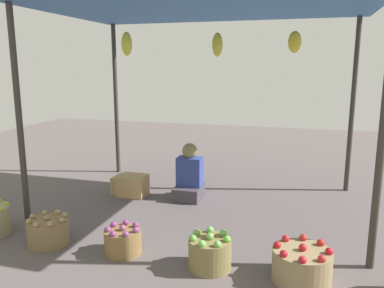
% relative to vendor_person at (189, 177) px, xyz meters
% --- Properties ---
extents(ground_plane, '(14.00, 14.00, 0.00)m').
position_rel_vendor_person_xyz_m(ground_plane, '(0.28, -0.19, -0.30)').
color(ground_plane, '#5B5151').
extents(market_stall_structure, '(4.03, 2.65, 2.53)m').
position_rel_vendor_person_xyz_m(market_stall_structure, '(0.28, -0.19, 2.08)').
color(market_stall_structure, '#38332D').
rests_on(market_stall_structure, ground).
extents(vendor_person, '(0.36, 0.44, 0.78)m').
position_rel_vendor_person_xyz_m(vendor_person, '(0.00, 0.00, 0.00)').
color(vendor_person, '#413B45').
rests_on(vendor_person, ground).
extents(basket_potatoes, '(0.42, 0.42, 0.32)m').
position_rel_vendor_person_xyz_m(basket_potatoes, '(-1.00, -1.78, -0.16)').
color(basket_potatoes, olive).
rests_on(basket_potatoes, ground).
extents(basket_purple_onions, '(0.36, 0.36, 0.30)m').
position_rel_vendor_person_xyz_m(basket_purple_onions, '(-0.16, -1.75, -0.17)').
color(basket_purple_onions, brown).
rests_on(basket_purple_onions, ground).
extents(basket_green_apples, '(0.39, 0.39, 0.34)m').
position_rel_vendor_person_xyz_m(basket_green_apples, '(0.73, -1.79, -0.15)').
color(basket_green_apples, olive).
rests_on(basket_green_apples, ground).
extents(basket_red_apples, '(0.51, 0.51, 0.34)m').
position_rel_vendor_person_xyz_m(basket_red_apples, '(1.54, -1.77, -0.15)').
color(basket_red_apples, '#8D7852').
rests_on(basket_red_apples, ground).
extents(wooden_crate_near_vendor, '(0.39, 0.30, 0.30)m').
position_rel_vendor_person_xyz_m(wooden_crate_near_vendor, '(-0.80, -0.13, -0.15)').
color(wooden_crate_near_vendor, tan).
rests_on(wooden_crate_near_vendor, ground).
extents(wooden_crate_stacked_rear, '(0.36, 0.34, 0.24)m').
position_rel_vendor_person_xyz_m(wooden_crate_stacked_rear, '(-0.94, -0.03, -0.18)').
color(wooden_crate_stacked_rear, tan).
rests_on(wooden_crate_stacked_rear, ground).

